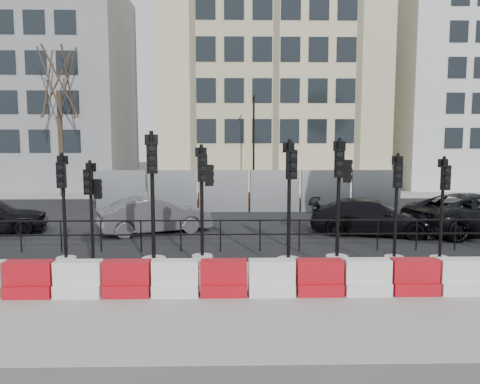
{
  "coord_description": "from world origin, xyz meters",
  "views": [
    {
      "loc": [
        -0.91,
        -12.74,
        3.4
      ],
      "look_at": [
        -0.57,
        3.0,
        1.64
      ],
      "focal_mm": 35.0,
      "sensor_mm": 36.0,
      "label": 1
    }
  ],
  "objects_px": {
    "traffic_signal_d": "(203,241)",
    "traffic_signal_h": "(440,247)",
    "car_c": "(372,217)",
    "traffic_signal_a": "(65,248)"
  },
  "relations": [
    {
      "from": "traffic_signal_a",
      "to": "traffic_signal_d",
      "type": "distance_m",
      "value": 3.54
    },
    {
      "from": "traffic_signal_d",
      "to": "traffic_signal_h",
      "type": "distance_m",
      "value": 6.2
    },
    {
      "from": "traffic_signal_d",
      "to": "traffic_signal_h",
      "type": "xyz_separation_m",
      "value": [
        6.19,
        -0.15,
        -0.17
      ]
    },
    {
      "from": "traffic_signal_a",
      "to": "traffic_signal_d",
      "type": "height_order",
      "value": "traffic_signal_d"
    },
    {
      "from": "traffic_signal_d",
      "to": "car_c",
      "type": "relative_size",
      "value": 0.69
    },
    {
      "from": "traffic_signal_a",
      "to": "traffic_signal_d",
      "type": "relative_size",
      "value": 0.94
    },
    {
      "from": "traffic_signal_h",
      "to": "car_c",
      "type": "bearing_deg",
      "value": 90.29
    },
    {
      "from": "traffic_signal_a",
      "to": "traffic_signal_h",
      "type": "height_order",
      "value": "traffic_signal_a"
    },
    {
      "from": "car_c",
      "to": "traffic_signal_h",
      "type": "bearing_deg",
      "value": -159.95
    },
    {
      "from": "traffic_signal_h",
      "to": "car_c",
      "type": "xyz_separation_m",
      "value": [
        -0.38,
        4.66,
        0.03
      ]
    }
  ]
}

